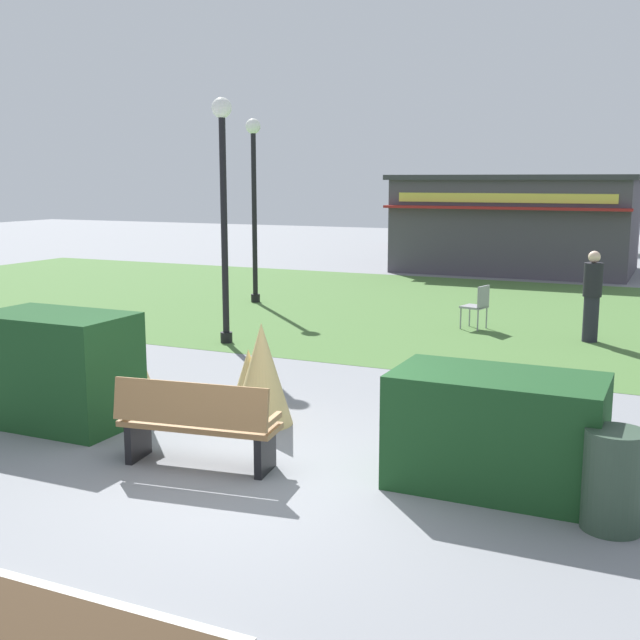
{
  "coord_description": "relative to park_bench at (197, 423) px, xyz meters",
  "views": [
    {
      "loc": [
        3.79,
        -6.6,
        2.98
      ],
      "look_at": [
        -0.28,
        2.25,
        1.25
      ],
      "focal_mm": 44.7,
      "sensor_mm": 36.0,
      "label": 1
    }
  ],
  "objects": [
    {
      "name": "lamppost_mid",
      "position": [
        -3.11,
        5.68,
        2.27
      ],
      "size": [
        0.36,
        0.36,
        4.39
      ],
      "color": "black",
      "rests_on": "ground_plane"
    },
    {
      "name": "hedge_right",
      "position": [
        2.94,
        0.77,
        0.09
      ],
      "size": [
        2.01,
        1.1,
        1.13
      ],
      "primitive_type": "cube",
      "color": "#19421E",
      "rests_on": "ground_plane"
    },
    {
      "name": "hedge_left",
      "position": [
        -2.4,
        0.59,
        0.21
      ],
      "size": [
        1.85,
        1.1,
        1.38
      ],
      "primitive_type": "cube",
      "color": "#19421E",
      "rests_on": "ground_plane"
    },
    {
      "name": "ornamental_grass_behind_center",
      "position": [
        -0.12,
        1.63,
        0.15
      ],
      "size": [
        0.76,
        0.76,
        1.27
      ],
      "primitive_type": "cone",
      "color": "tan",
      "rests_on": "ground_plane"
    },
    {
      "name": "food_kiosk",
      "position": [
        -0.61,
        19.94,
        1.09
      ],
      "size": [
        7.57,
        5.3,
        3.12
      ],
      "color": "#47424C",
      "rests_on": "ground_plane"
    },
    {
      "name": "ground_plane",
      "position": [
        0.69,
        -0.07,
        -0.48
      ],
      "size": [
        80.0,
        80.0,
        0.0
      ],
      "primitive_type": "plane",
      "color": "slate"
    },
    {
      "name": "person_strolling",
      "position": [
        2.98,
        8.59,
        0.38
      ],
      "size": [
        0.34,
        0.34,
        1.69
      ],
      "rotation": [
        0.0,
        0.0,
        3.98
      ],
      "color": "#23232D",
      "rests_on": "ground_plane"
    },
    {
      "name": "cafe_chair_east",
      "position": [
        0.79,
        8.94,
        0.05
      ],
      "size": [
        0.53,
        0.53,
        0.89
      ],
      "color": "gray",
      "rests_on": "ground_plane"
    },
    {
      "name": "parked_car_west_slot",
      "position": [
        -4.72,
        27.36,
        0.16
      ],
      "size": [
        4.21,
        2.08,
        1.2
      ],
      "color": "maroon",
      "rests_on": "ground_plane"
    },
    {
      "name": "lamppost_far",
      "position": [
        -5.04,
        10.22,
        2.27
      ],
      "size": [
        0.36,
        0.36,
        4.39
      ],
      "color": "black",
      "rests_on": "ground_plane"
    },
    {
      "name": "trash_bin",
      "position": [
        4.06,
        0.24,
        -0.04
      ],
      "size": [
        0.52,
        0.52,
        0.88
      ],
      "primitive_type": "cylinder",
      "color": "#2D4233",
      "rests_on": "ground_plane"
    },
    {
      "name": "parked_car_center_slot",
      "position": [
        0.36,
        27.36,
        0.16
      ],
      "size": [
        4.21,
        2.08,
        1.2
      ],
      "color": "#B7BABF",
      "rests_on": "ground_plane"
    },
    {
      "name": "park_bench",
      "position": [
        0.0,
        0.0,
        0.0
      ],
      "size": [
        1.76,
        0.75,
        0.95
      ],
      "color": "olive",
      "rests_on": "ground_plane"
    },
    {
      "name": "lawn_patch",
      "position": [
        0.69,
        10.96,
        -0.48
      ],
      "size": [
        36.0,
        12.0,
        0.01
      ],
      "primitive_type": "cube",
      "color": "#446B33",
      "rests_on": "ground_plane"
    },
    {
      "name": "ornamental_grass_behind_left",
      "position": [
        -1.7,
        1.22,
        0.01
      ],
      "size": [
        0.65,
        0.65,
        0.97
      ],
      "primitive_type": "cone",
      "color": "tan",
      "rests_on": "ground_plane"
    },
    {
      "name": "ornamental_grass_behind_right",
      "position": [
        -0.34,
        1.68,
        -0.02
      ],
      "size": [
        0.58,
        0.58,
        0.91
      ],
      "primitive_type": "cone",
      "color": "tan",
      "rests_on": "ground_plane"
    }
  ]
}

